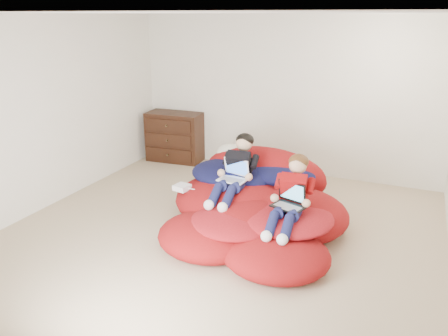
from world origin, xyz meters
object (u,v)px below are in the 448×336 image
(dresser, at_px, (175,137))
(laptop_black, at_px, (290,200))
(beanbag_pile, at_px, (256,206))
(younger_boy, at_px, (291,193))
(laptop_white, at_px, (234,174))
(older_boy, at_px, (236,168))

(dresser, height_order, laptop_black, dresser)
(beanbag_pile, xyz_separation_m, laptop_black, (0.52, -0.36, 0.31))
(younger_boy, relative_size, laptop_black, 2.55)
(younger_boy, xyz_separation_m, laptop_black, (-0.00, -0.06, -0.06))
(beanbag_pile, distance_m, younger_boy, 0.71)
(laptop_white, relative_size, laptop_black, 0.90)
(beanbag_pile, bearing_deg, laptop_white, 179.63)
(laptop_white, bearing_deg, dresser, 135.98)
(dresser, distance_m, laptop_black, 3.50)
(beanbag_pile, relative_size, laptop_white, 6.85)
(dresser, relative_size, younger_boy, 0.99)
(laptop_white, bearing_deg, beanbag_pile, -0.37)
(dresser, distance_m, older_boy, 2.61)
(beanbag_pile, xyz_separation_m, younger_boy, (0.52, -0.30, 0.37))
(older_boy, distance_m, younger_boy, 0.89)
(beanbag_pile, height_order, younger_boy, younger_boy)
(younger_boy, distance_m, laptop_black, 0.08)
(dresser, relative_size, laptop_black, 2.53)
(older_boy, bearing_deg, laptop_white, -90.00)
(laptop_white, bearing_deg, older_boy, 90.00)
(laptop_white, bearing_deg, laptop_black, -23.98)
(older_boy, xyz_separation_m, younger_boy, (0.81, -0.37, -0.06))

